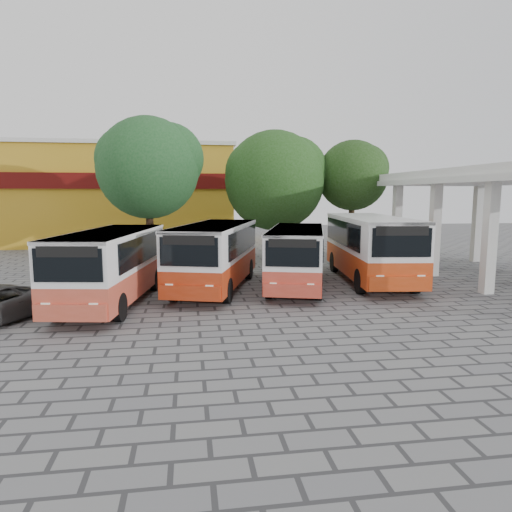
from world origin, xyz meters
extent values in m
plane|color=slate|center=(0.00, 0.00, 0.00)|extent=(90.00, 90.00, 0.00)
cube|color=silver|center=(7.85, 10.50, 2.50)|extent=(0.45, 0.45, 5.00)
cube|color=silver|center=(13.15, 10.50, 2.50)|extent=(0.45, 0.45, 5.00)
cube|color=#BF8D1B|center=(-11.00, 26.00, 4.00)|extent=(20.00, 10.00, 8.00)
cube|color=#590C0A|center=(-11.00, 20.90, 5.20)|extent=(20.00, 0.20, 1.20)
cube|color=silver|center=(-11.00, 26.00, 8.15)|extent=(20.40, 10.40, 0.30)
cube|color=#C64932|center=(-7.59, 2.30, 0.87)|extent=(3.53, 7.99, 1.01)
cube|color=white|center=(-7.59, 2.30, 2.09)|extent=(3.53, 7.99, 1.42)
cube|color=white|center=(-7.59, 2.30, 2.74)|extent=(3.58, 8.00, 0.12)
cube|color=black|center=(-8.77, 2.30, 2.10)|extent=(1.08, 6.29, 1.01)
cube|color=black|center=(-6.42, 2.30, 2.10)|extent=(1.08, 6.29, 1.01)
cube|color=black|center=(-7.59, -1.58, 2.10)|extent=(2.05, 0.38, 1.01)
cube|color=black|center=(-7.59, -1.58, 2.51)|extent=(1.82, 0.36, 0.33)
cylinder|color=black|center=(-8.63, -0.21, 0.48)|extent=(0.27, 0.96, 0.96)
cylinder|color=black|center=(-6.55, -0.21, 0.48)|extent=(0.27, 0.96, 0.96)
cylinder|color=black|center=(-8.63, 4.81, 0.48)|extent=(0.27, 0.96, 0.96)
cylinder|color=black|center=(-6.55, 4.81, 0.48)|extent=(0.27, 0.96, 0.96)
cube|color=#B32E0E|center=(-3.50, 4.47, 0.90)|extent=(4.59, 8.30, 1.04)
cube|color=white|center=(-3.50, 4.47, 2.15)|extent=(4.59, 8.30, 1.46)
cube|color=white|center=(-3.50, 4.47, 2.82)|extent=(4.64, 8.31, 0.12)
cube|color=black|center=(-4.71, 4.47, 2.17)|extent=(1.96, 6.29, 1.04)
cube|color=black|center=(-2.29, 4.47, 2.17)|extent=(1.96, 6.29, 1.04)
cube|color=black|center=(-3.50, 0.47, 2.17)|extent=(2.06, 0.67, 1.04)
cube|color=black|center=(-3.50, 0.47, 2.58)|extent=(1.82, 0.61, 0.34)
cylinder|color=black|center=(-4.57, 1.88, 0.50)|extent=(0.28, 0.99, 0.99)
cylinder|color=black|center=(-2.42, 1.88, 0.50)|extent=(0.28, 0.99, 0.99)
cylinder|color=black|center=(-4.57, 7.05, 0.50)|extent=(0.28, 0.99, 0.99)
cylinder|color=black|center=(-2.42, 7.05, 0.50)|extent=(0.28, 0.99, 0.99)
cube|color=#C63D2A|center=(0.14, 4.26, 0.84)|extent=(4.19, 7.73, 0.97)
cube|color=white|center=(0.14, 4.26, 2.00)|extent=(4.19, 7.73, 1.36)
cube|color=white|center=(0.14, 4.26, 2.63)|extent=(4.24, 7.74, 0.11)
cube|color=black|center=(-0.99, 4.26, 2.02)|extent=(1.75, 5.88, 0.97)
cube|color=black|center=(1.27, 4.26, 2.02)|extent=(1.75, 5.88, 0.97)
cube|color=black|center=(0.14, 0.54, 2.02)|extent=(1.92, 0.60, 0.97)
cube|color=black|center=(0.14, 0.54, 2.41)|extent=(1.71, 0.55, 0.31)
cylinder|color=black|center=(-0.86, 1.85, 0.46)|extent=(0.26, 0.93, 0.93)
cylinder|color=black|center=(1.14, 1.85, 0.46)|extent=(0.26, 0.93, 0.93)
cylinder|color=black|center=(-0.86, 6.67, 0.46)|extent=(0.26, 0.93, 0.93)
cylinder|color=black|center=(1.14, 6.67, 0.46)|extent=(0.26, 0.93, 0.93)
cube|color=#C93C0F|center=(3.99, 5.17, 0.97)|extent=(3.59, 8.85, 1.13)
cube|color=white|center=(3.99, 5.17, 2.33)|extent=(3.59, 8.85, 1.58)
cube|color=white|center=(3.99, 5.17, 3.06)|extent=(3.64, 8.86, 0.13)
cube|color=black|center=(2.68, 5.17, 2.35)|extent=(0.90, 7.06, 1.13)
cube|color=black|center=(5.30, 5.17, 2.35)|extent=(0.90, 7.06, 1.13)
cube|color=black|center=(3.99, 0.84, 2.35)|extent=(2.30, 0.33, 1.13)
cube|color=black|center=(3.99, 0.84, 2.80)|extent=(2.04, 0.30, 0.37)
cylinder|color=black|center=(2.82, 2.37, 0.54)|extent=(0.30, 1.08, 1.08)
cylinder|color=black|center=(5.15, 2.37, 0.54)|extent=(0.30, 1.08, 1.08)
cylinder|color=black|center=(2.82, 7.96, 0.54)|extent=(0.30, 1.08, 1.08)
cylinder|color=black|center=(5.15, 7.96, 0.54)|extent=(0.30, 1.08, 1.08)
cylinder|color=#372216|center=(-7.00, 13.17, 2.09)|extent=(0.46, 0.46, 4.18)
sphere|color=#1A4A1E|center=(-7.00, 13.17, 5.77)|extent=(6.15, 6.15, 6.15)
sphere|color=#1A4A1E|center=(-5.77, 13.47, 6.38)|extent=(4.31, 4.31, 4.31)
sphere|color=#1A4A1E|center=(-8.08, 12.97, 6.23)|extent=(4.00, 4.00, 4.00)
cylinder|color=#331E0E|center=(0.98, 14.10, 1.92)|extent=(0.46, 0.46, 3.84)
sphere|color=#1C4613|center=(0.98, 14.10, 5.07)|extent=(6.49, 6.49, 6.49)
sphere|color=#1C4613|center=(2.28, 14.40, 5.72)|extent=(4.54, 4.54, 4.54)
sphere|color=#1C4613|center=(-0.16, 13.90, 5.55)|extent=(4.22, 4.22, 4.22)
cylinder|color=#3C2E1B|center=(6.30, 14.09, 1.88)|extent=(0.39, 0.39, 3.76)
sphere|color=#193A0E|center=(6.30, 14.09, 5.43)|extent=(4.67, 4.67, 4.67)
sphere|color=#193A0E|center=(7.23, 14.39, 5.90)|extent=(3.27, 3.27, 3.27)
sphere|color=#193A0E|center=(5.48, 13.89, 5.79)|extent=(3.04, 3.04, 3.04)
camera|label=1|loc=(-4.66, -15.56, 4.20)|focal=32.00mm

